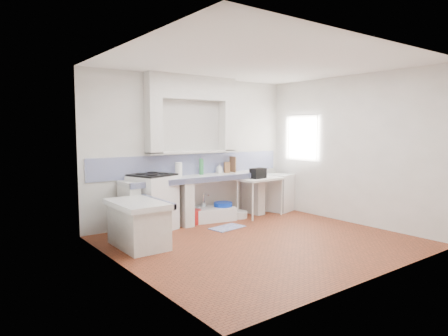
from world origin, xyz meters
TOP-DOWN VIEW (x-y plane):
  - floor at (0.00, 0.00)m, footprint 4.50×4.50m
  - ceiling at (0.00, 0.00)m, footprint 4.50×4.50m
  - wall_back at (0.00, 2.00)m, footprint 4.50×0.00m
  - wall_front at (0.00, -2.00)m, footprint 4.50×0.00m
  - wall_left at (-2.25, 0.00)m, footprint 0.00×4.50m
  - wall_right at (2.25, 0.00)m, footprint 0.00×4.50m
  - alcove_mass at (-0.10, 1.88)m, footprint 1.90×0.25m
  - window_frame at (2.42, 1.20)m, footprint 0.35×0.86m
  - lace_valance at (2.28, 1.20)m, footprint 0.01×0.84m
  - counter_slab at (-0.10, 1.70)m, footprint 3.00×0.60m
  - counter_lip at (-0.10, 1.42)m, footprint 3.00×0.04m
  - counter_pier_left at (-1.50, 1.70)m, footprint 0.20×0.55m
  - counter_pier_mid at (-0.45, 1.70)m, footprint 0.20×0.55m
  - counter_pier_right at (1.30, 1.70)m, footprint 0.20×0.55m
  - peninsula_top at (-1.70, 0.90)m, footprint 0.70×1.10m
  - peninsula_base at (-1.70, 0.90)m, footprint 0.60×1.00m
  - peninsula_lip at (-1.37, 0.90)m, footprint 0.04×1.10m
  - backsplash at (0.00, 1.99)m, footprint 4.27×0.03m
  - stove at (-1.06, 1.70)m, footprint 0.85×0.84m
  - sink at (0.16, 1.70)m, footprint 1.06×0.71m
  - side_table at (1.23, 1.40)m, footprint 0.99×0.60m
  - fridge at (1.93, 1.57)m, footprint 0.65×0.65m
  - bucket_red at (-0.23, 1.65)m, footprint 0.29×0.29m
  - bucket_orange at (0.22, 1.63)m, footprint 0.30×0.30m
  - bucket_blue at (0.44, 1.62)m, footprint 0.37×0.37m
  - basin_white at (0.77, 1.54)m, footprint 0.40×0.40m
  - water_bottle_a at (-0.02, 1.81)m, footprint 0.08×0.08m
  - water_bottle_b at (0.11, 1.82)m, footprint 0.09×0.09m
  - black_bag at (1.15, 1.38)m, footprint 0.35×0.23m
  - green_bottle_a at (0.09, 1.84)m, footprint 0.08×0.08m
  - green_bottle_b at (0.07, 1.85)m, footprint 0.09×0.09m
  - knife_block at (0.69, 1.82)m, footprint 0.14×0.12m
  - cutting_board at (0.87, 1.85)m, footprint 0.05×0.24m
  - paper_towel at (-0.45, 1.82)m, footprint 0.17×0.17m
  - soap_bottle at (0.52, 1.85)m, footprint 0.10×0.10m
  - rug at (0.08, 1.01)m, footprint 0.69×0.46m

SIDE VIEW (x-z plane):
  - floor at x=0.00m, z-range 0.00..0.00m
  - rug at x=0.08m, z-range 0.00..0.01m
  - basin_white at x=0.77m, z-range 0.00..0.14m
  - sink at x=0.16m, z-range 0.00..0.23m
  - bucket_orange at x=0.22m, z-range 0.00..0.25m
  - bucket_red at x=-0.23m, z-range 0.00..0.27m
  - water_bottle_a at x=-0.02m, z-range 0.00..0.28m
  - water_bottle_b at x=0.11m, z-range 0.00..0.33m
  - bucket_blue at x=0.44m, z-range 0.00..0.34m
  - peninsula_base at x=-1.70m, z-range 0.00..0.62m
  - side_table at x=1.23m, z-range 0.38..0.42m
  - fridge at x=1.93m, z-range 0.00..0.81m
  - counter_pier_left at x=-1.50m, z-range 0.00..0.82m
  - counter_pier_mid at x=-0.45m, z-range 0.00..0.82m
  - counter_pier_right at x=1.30m, z-range 0.00..0.82m
  - stove at x=-1.06m, z-range 0.00..0.97m
  - peninsula_top at x=-1.70m, z-range 0.62..0.70m
  - peninsula_lip at x=-1.37m, z-range 0.61..0.71m
  - counter_slab at x=-0.10m, z-range 0.82..0.90m
  - counter_lip at x=-0.10m, z-range 0.81..0.91m
  - black_bag at x=1.15m, z-range 0.79..1.00m
  - soap_bottle at x=0.52m, z-range 0.90..1.10m
  - knife_block at x=0.69m, z-range 0.90..1.12m
  - paper_towel at x=-0.45m, z-range 0.90..1.17m
  - green_bottle_a at x=0.09m, z-range 0.90..1.19m
  - green_bottle_b at x=0.07m, z-range 0.90..1.22m
  - cutting_board at x=0.87m, z-range 0.90..1.22m
  - backsplash at x=0.00m, z-range 0.90..1.30m
  - wall_back at x=0.00m, z-range -0.85..3.65m
  - wall_front at x=0.00m, z-range -0.85..3.65m
  - wall_left at x=-2.25m, z-range -0.85..3.65m
  - wall_right at x=2.25m, z-range -0.85..3.65m
  - window_frame at x=2.42m, z-range 1.07..2.13m
  - lace_valance at x=2.28m, z-range 1.86..2.10m
  - alcove_mass at x=-0.10m, z-range 2.35..2.80m
  - ceiling at x=0.00m, z-range 2.80..2.80m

